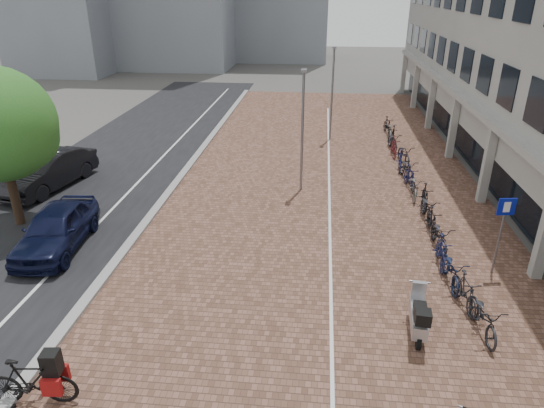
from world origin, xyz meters
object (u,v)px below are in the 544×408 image
Objects in this scene: scooter_front at (419,314)px; hero_bike at (31,381)px; car_dark at (48,171)px; parking_sign at (503,223)px; car_navy at (56,228)px.

hero_bike is at bearing -153.56° from scooter_front.
parking_sign is at bearing -5.98° from car_dark.
car_navy is 12.56m from scooter_front.
parking_sign is (12.00, 6.64, 1.21)m from hero_bike.
car_dark is at bearing 21.51° from hero_bike.
scooter_front is (12.07, -3.46, -0.15)m from car_navy.
hero_bike is 9.61m from scooter_front.
car_navy is 7.47m from hero_bike.
car_navy is 1.68× the size of parking_sign.
car_navy is 15.11m from parking_sign.
parking_sign is at bearing -67.10° from hero_bike.
hero_bike reaches higher than scooter_front.
car_navy is at bearing 18.18° from hero_bike.
car_dark reaches higher than car_navy.
parking_sign is (3.00, 3.29, 1.22)m from scooter_front.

